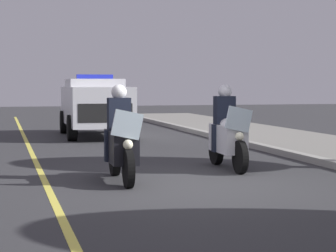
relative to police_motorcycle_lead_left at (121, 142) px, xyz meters
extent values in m
plane|color=#333335|center=(0.60, 1.14, -0.70)|extent=(80.00, 80.00, 0.00)
cube|color=#E0D14C|center=(0.60, -1.32, -0.70)|extent=(48.00, 0.12, 0.01)
cylinder|color=black|center=(0.76, -0.02, -0.38)|extent=(0.64, 0.13, 0.64)
cylinder|color=black|center=(-0.74, 0.02, -0.38)|extent=(0.64, 0.15, 0.64)
cube|color=black|center=(0.03, 0.00, -0.08)|extent=(1.21, 0.47, 0.56)
ellipsoid|color=black|center=(0.08, 0.00, 0.22)|extent=(0.57, 0.33, 0.24)
cube|color=silver|center=(0.66, -0.02, 0.35)|extent=(0.07, 0.56, 0.53)
sphere|color=#F9F4CC|center=(0.72, -0.02, 0.02)|extent=(0.17, 0.17, 0.17)
sphere|color=red|center=(0.53, -0.17, 0.28)|extent=(0.09, 0.09, 0.09)
sphere|color=#1933F2|center=(0.54, 0.15, 0.28)|extent=(0.09, 0.09, 0.09)
cube|color=black|center=(-0.20, 0.00, 0.48)|extent=(0.29, 0.41, 0.60)
cube|color=black|center=(-0.13, 0.20, -0.08)|extent=(0.18, 0.14, 0.56)
cube|color=black|center=(-0.14, -0.20, -0.08)|extent=(0.18, 0.14, 0.56)
sphere|color=white|center=(-0.18, 0.00, 0.88)|extent=(0.28, 0.28, 0.28)
cylinder|color=black|center=(-0.30, 2.38, -0.38)|extent=(0.64, 0.13, 0.64)
cylinder|color=black|center=(-1.80, 2.42, -0.38)|extent=(0.64, 0.15, 0.64)
cube|color=white|center=(-1.03, 2.40, -0.08)|extent=(1.21, 0.47, 0.56)
ellipsoid|color=white|center=(-0.98, 2.40, 0.22)|extent=(0.57, 0.33, 0.24)
cube|color=silver|center=(-0.40, 2.38, 0.35)|extent=(0.07, 0.56, 0.53)
sphere|color=#F9F4CC|center=(-0.34, 2.38, 0.02)|extent=(0.17, 0.17, 0.17)
sphere|color=red|center=(-0.54, 2.23, 0.28)|extent=(0.09, 0.09, 0.09)
sphere|color=#1933F2|center=(-0.53, 2.55, 0.28)|extent=(0.09, 0.09, 0.09)
cube|color=black|center=(-1.26, 2.40, 0.48)|extent=(0.29, 0.41, 0.60)
cube|color=black|center=(-1.20, 2.60, -0.08)|extent=(0.18, 0.14, 0.56)
cube|color=black|center=(-1.21, 2.20, -0.08)|extent=(0.18, 0.14, 0.56)
sphere|color=silver|center=(-1.24, 2.40, 0.88)|extent=(0.28, 0.28, 0.28)
cube|color=silver|center=(-9.82, 0.98, 0.32)|extent=(4.94, 2.01, 1.24)
cube|color=silver|center=(-10.12, 0.98, 1.02)|extent=(2.44, 1.80, 0.36)
cube|color=#2633D8|center=(-9.92, 0.98, 1.28)|extent=(0.31, 1.21, 0.14)
cube|color=black|center=(-7.42, 0.92, 0.18)|extent=(0.16, 1.62, 0.56)
cylinder|color=black|center=(-8.25, 1.84, -0.30)|extent=(0.81, 0.30, 0.80)
cylinder|color=black|center=(-8.29, 0.04, -0.30)|extent=(0.81, 0.30, 0.80)
cylinder|color=black|center=(-11.35, 1.91, -0.30)|extent=(0.81, 0.30, 0.80)
cylinder|color=black|center=(-11.39, 0.11, -0.30)|extent=(0.81, 0.30, 0.80)
camera|label=1|loc=(10.98, -2.05, 1.02)|focal=67.49mm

